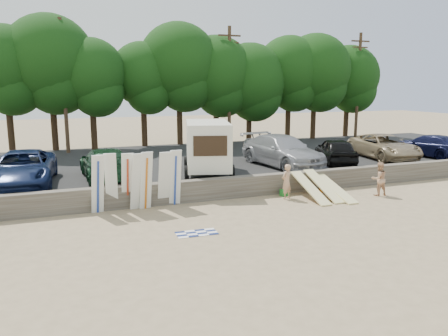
{
  "coord_description": "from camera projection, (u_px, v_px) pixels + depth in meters",
  "views": [
    {
      "loc": [
        -10.54,
        -15.81,
        5.27
      ],
      "look_at": [
        -3.39,
        3.0,
        1.47
      ],
      "focal_mm": 35.0,
      "sensor_mm": 36.0,
      "label": 1
    }
  ],
  "objects": [
    {
      "name": "seawall",
      "position": [
        287.0,
        182.0,
        21.85
      ],
      "size": [
        44.0,
        0.5,
        1.0
      ],
      "primitive_type": "cube",
      "color": "#6B6356",
      "rests_on": "ground"
    },
    {
      "name": "utility_poles",
      "position": [
        229.0,
        84.0,
        33.57
      ],
      "size": [
        25.8,
        0.26,
        9.0
      ],
      "color": "#473321",
      "rests_on": "parking_lot"
    },
    {
      "name": "surfboard_upright_1",
      "position": [
        111.0,
        182.0,
        18.36
      ],
      "size": [
        0.59,
        0.71,
        2.55
      ],
      "primitive_type": "cube",
      "rotation": [
        0.23,
        0.0,
        -0.15
      ],
      "color": "white",
      "rests_on": "ground"
    },
    {
      "name": "surfboard_low_0",
      "position": [
        310.0,
        188.0,
        20.57
      ],
      "size": [
        0.56,
        2.85,
        1.07
      ],
      "primitive_type": "cube",
      "rotation": [
        0.34,
        0.0,
        0.0
      ],
      "color": "beige",
      "rests_on": "ground"
    },
    {
      "name": "car_2",
      "position": [
        282.0,
        151.0,
        25.11
      ],
      "size": [
        3.32,
        6.36,
        1.76
      ],
      "primitive_type": "imported",
      "rotation": [
        0.0,
        0.0,
        0.15
      ],
      "color": "#99999E",
      "rests_on": "parking_lot"
    },
    {
      "name": "surfboard_upright_4",
      "position": [
        146.0,
        181.0,
        18.61
      ],
      "size": [
        0.58,
        0.64,
        2.56
      ],
      "primitive_type": "cube",
      "rotation": [
        0.2,
        0.0,
        0.14
      ],
      "color": "white",
      "rests_on": "ground"
    },
    {
      "name": "surfboard_upright_5",
      "position": [
        164.0,
        179.0,
        19.03
      ],
      "size": [
        0.5,
        0.8,
        2.51
      ],
      "primitive_type": "cube",
      "rotation": [
        0.29,
        0.0,
        0.0
      ],
      "color": "white",
      "rests_on": "ground"
    },
    {
      "name": "car_1",
      "position": [
        106.0,
        163.0,
        21.69
      ],
      "size": [
        2.38,
        5.39,
        1.54
      ],
      "primitive_type": "imported",
      "rotation": [
        0.0,
        0.0,
        3.18
      ],
      "color": "#12311B",
      "rests_on": "parking_lot"
    },
    {
      "name": "surfboard_upright_0",
      "position": [
        98.0,
        184.0,
        17.97
      ],
      "size": [
        0.59,
        0.74,
        2.54
      ],
      "primitive_type": "cube",
      "rotation": [
        0.24,
        0.0,
        0.15
      ],
      "color": "white",
      "rests_on": "ground"
    },
    {
      "name": "treeline",
      "position": [
        203.0,
        70.0,
        34.21
      ],
      "size": [
        33.19,
        6.52,
        9.48
      ],
      "color": "#382616",
      "rests_on": "parking_lot"
    },
    {
      "name": "surfboard_upright_3",
      "position": [
        137.0,
        182.0,
        18.48
      ],
      "size": [
        0.61,
        0.8,
        2.53
      ],
      "primitive_type": "cube",
      "rotation": [
        0.26,
        0.0,
        0.16
      ],
      "color": "white",
      "rests_on": "ground"
    },
    {
      "name": "surfboard_upright_2",
      "position": [
        127.0,
        181.0,
        18.61
      ],
      "size": [
        0.51,
        0.76,
        2.52
      ],
      "primitive_type": "cube",
      "rotation": [
        0.27,
        0.0,
        -0.01
      ],
      "color": "white",
      "rests_on": "ground"
    },
    {
      "name": "parking_lot",
      "position": [
        232.0,
        162.0,
        28.76
      ],
      "size": [
        44.0,
        14.5,
        0.7
      ],
      "primitive_type": "cube",
      "color": "#282828",
      "rests_on": "ground"
    },
    {
      "name": "ground",
      "position": [
        320.0,
        207.0,
        19.18
      ],
      "size": [
        120.0,
        120.0,
        0.0
      ],
      "primitive_type": "plane",
      "color": "tan",
      "rests_on": "ground"
    },
    {
      "name": "box_trailer",
      "position": [
        208.0,
        145.0,
        22.76
      ],
      "size": [
        3.3,
        4.7,
        2.73
      ],
      "rotation": [
        0.0,
        0.0,
        -0.27
      ],
      "color": "silver",
      "rests_on": "parking_lot"
    },
    {
      "name": "car_3",
      "position": [
        335.0,
        151.0,
        25.9
      ],
      "size": [
        3.34,
        4.89,
        1.54
      ],
      "primitive_type": "imported",
      "rotation": [
        0.0,
        0.0,
        2.77
      ],
      "color": "black",
      "rests_on": "parking_lot"
    },
    {
      "name": "beach_towel",
      "position": [
        197.0,
        233.0,
        15.83
      ],
      "size": [
        1.56,
        1.56,
        0.0
      ],
      "primitive_type": "plane",
      "rotation": [
        0.0,
        0.0,
        -0.04
      ],
      "color": "white",
      "rests_on": "ground"
    },
    {
      "name": "surfboard_low_1",
      "position": [
        323.0,
        186.0,
        20.94
      ],
      "size": [
        0.56,
        2.84,
        1.09
      ],
      "primitive_type": "cube",
      "rotation": [
        0.35,
        0.0,
        0.0
      ],
      "color": "beige",
      "rests_on": "ground"
    },
    {
      "name": "beachgoer_a",
      "position": [
        286.0,
        182.0,
        20.53
      ],
      "size": [
        0.72,
        0.62,
        1.66
      ],
      "primitive_type": "imported",
      "rotation": [
        0.0,
        0.0,
        3.59
      ],
      "color": "tan",
      "rests_on": "ground"
    },
    {
      "name": "car_4",
      "position": [
        384.0,
        146.0,
        27.76
      ],
      "size": [
        3.2,
        5.76,
        1.53
      ],
      "primitive_type": "imported",
      "rotation": [
        0.0,
        0.0,
        -0.13
      ],
      "color": "#96815F",
      "rests_on": "parking_lot"
    },
    {
      "name": "car_0",
      "position": [
        23.0,
        168.0,
        20.28
      ],
      "size": [
        3.02,
        5.9,
        1.59
      ],
      "primitive_type": "imported",
      "rotation": [
        0.0,
        0.0,
        -0.07
      ],
      "color": "#142047",
      "rests_on": "parking_lot"
    },
    {
      "name": "surfboard_low_2",
      "position": [
        335.0,
        188.0,
        20.91
      ],
      "size": [
        0.56,
        2.91,
        0.86
      ],
      "primitive_type": "cube",
      "rotation": [
        0.27,
        0.0,
        0.0
      ],
      "color": "beige",
      "rests_on": "ground"
    },
    {
      "name": "gear_bag",
      "position": [
        322.0,
        190.0,
        21.96
      ],
      "size": [
        0.36,
        0.33,
        0.22
      ],
      "primitive_type": "cube",
      "rotation": [
        0.0,
        0.0,
        -0.33
      ],
      "color": "orange",
      "rests_on": "ground"
    },
    {
      "name": "car_5",
      "position": [
        428.0,
        145.0,
        28.61
      ],
      "size": [
        3.02,
        5.26,
        1.43
      ],
      "primitive_type": "imported",
      "rotation": [
        0.0,
        0.0,
        3.36
      ],
      "color": "black",
      "rests_on": "parking_lot"
    },
    {
      "name": "cooler",
      "position": [
        284.0,
        193.0,
        21.2
      ],
      "size": [
        0.43,
        0.36,
        0.32
      ],
      "primitive_type": "cube",
      "rotation": [
        0.0,
        0.0,
        0.18
      ],
      "color": "#24852C",
      "rests_on": "ground"
    },
    {
      "name": "beachgoer_b",
      "position": [
        379.0,
        179.0,
        21.16
      ],
      "size": [
        0.86,
        0.7,
        1.64
      ],
      "primitive_type": "imported",
      "rotation": [
        0.0,
        0.0,
        3.03
      ],
      "color": "tan",
      "rests_on": "ground"
    },
    {
      "name": "surfboard_upright_6",
      "position": [
        175.0,
        178.0,
        19.21
      ],
      "size": [
        0.52,
        0.62,
        2.55
      ],
      "primitive_type": "cube",
      "rotation": [
        0.21,
        0.0,
        -0.03
      ],
      "color": "white",
      "rests_on": "ground"
    }
  ]
}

